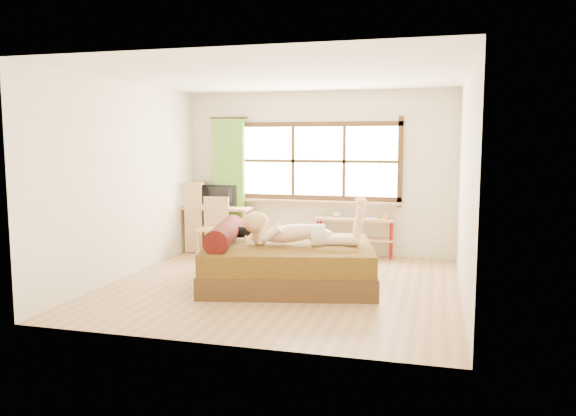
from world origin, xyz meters
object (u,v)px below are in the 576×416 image
(woman, at_px, (300,220))
(desk, at_px, (217,212))
(bed, at_px, (285,262))
(pipe_shelf, at_px, (356,228))
(bookshelf, at_px, (196,216))
(kitten, at_px, (240,231))
(chair, at_px, (214,223))

(woman, height_order, desk, woman)
(bed, height_order, woman, woman)
(pipe_shelf, bearing_deg, bookshelf, -178.06)
(kitten, distance_m, desk, 2.07)
(kitten, xyz_separation_m, pipe_shelf, (1.31, 1.90, -0.20))
(bed, distance_m, bookshelf, 2.82)
(bookshelf, bearing_deg, chair, -47.69)
(desk, xyz_separation_m, bookshelf, (-0.37, -0.04, -0.06))
(bed, height_order, desk, bed)
(woman, xyz_separation_m, pipe_shelf, (0.44, 2.05, -0.40))
(kitten, bearing_deg, chair, 112.06)
(bed, distance_m, pipe_shelf, 2.12)
(bed, height_order, pipe_shelf, bed)
(woman, relative_size, kitten, 4.67)
(desk, bearing_deg, woman, -46.50)
(kitten, bearing_deg, woman, -21.86)
(pipe_shelf, bearing_deg, bed, -108.96)
(woman, relative_size, pipe_shelf, 1.18)
(desk, relative_size, chair, 1.29)
(pipe_shelf, bearing_deg, woman, -103.35)
(woman, relative_size, chair, 1.58)
(pipe_shelf, bearing_deg, desk, -178.42)
(kitten, distance_m, bookshelf, 2.26)
(pipe_shelf, height_order, bookshelf, bookshelf)
(desk, bearing_deg, kitten, -60.71)
(bed, relative_size, desk, 2.00)
(kitten, bearing_deg, bookshelf, 117.26)
(bed, height_order, chair, chair)
(bed, relative_size, chair, 2.58)
(woman, bearing_deg, bookshelf, 128.43)
(chair, bearing_deg, pipe_shelf, 10.50)
(desk, distance_m, chair, 0.40)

